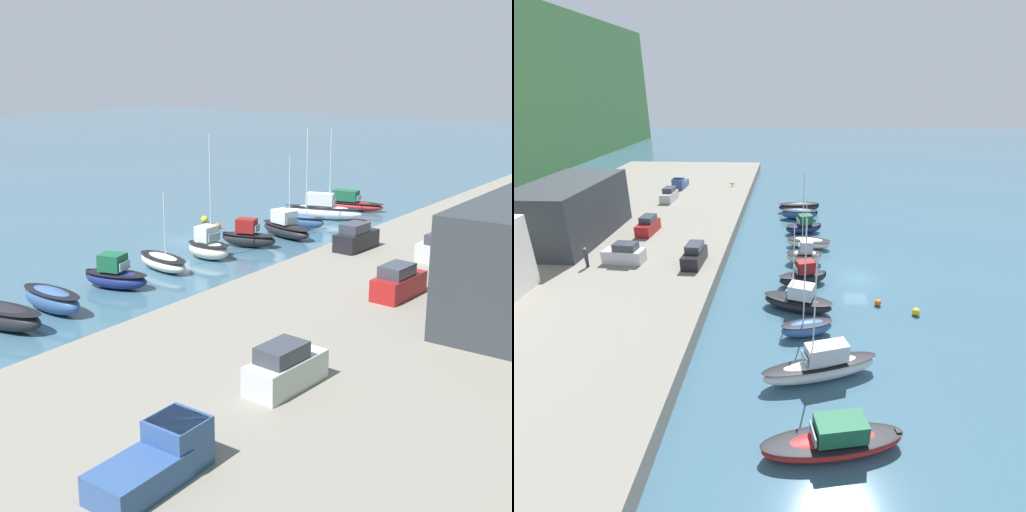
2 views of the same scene
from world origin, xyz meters
TOP-DOWN VIEW (x-y plane):
  - ground_plane at (0.00, 0.00)m, footprint 320.00×320.00m
  - moored_boat_0 at (-22.03, 4.66)m, footprint 3.64×8.42m
  - moored_boat_1 at (-16.01, 4.98)m, footprint 4.18×8.53m
  - moored_boat_2 at (-10.85, 5.78)m, footprint 2.63×4.60m
  - moored_boat_3 at (-6.79, 6.41)m, footprint 3.95×6.76m
  - moored_boat_4 at (-1.70, 5.82)m, footprint 3.21×5.33m
  - moored_boat_5 at (3.57, 5.51)m, footprint 2.30×4.16m
  - moored_boat_6 at (8.40, 4.85)m, footprint 3.17×5.87m
  - moored_boat_7 at (13.89, 5.33)m, footprint 3.43×5.43m
  - moored_boat_8 at (20.03, 5.84)m, footprint 2.23×5.68m
  - moored_boat_9 at (23.87, 5.81)m, footprint 2.94×6.82m
  - parked_car_0 at (-0.77, 24.56)m, footprint 2.11×4.32m
  - parked_car_1 at (23.36, 26.68)m, footprint 4.30×2.05m
  - parked_car_2 at (-0.82, 17.13)m, footprint 4.28×1.99m
  - parked_car_3 at (8.28, 25.09)m, footprint 4.30×2.04m
  - pickup_truck_0 at (32.07, 27.23)m, footprint 4.73×2.01m
  - person_on_quay at (-2.20, 27.95)m, footprint 0.40×0.40m
  - mooring_buoy_0 at (-5.68, -1.02)m, footprint 0.63×0.63m
  - mooring_buoy_1 at (-7.21, -4.07)m, footprint 0.71×0.71m

SIDE VIEW (x-z plane):
  - ground_plane at x=0.00m, z-range 0.00..0.00m
  - mooring_buoy_0 at x=-5.68m, z-range 0.00..0.63m
  - mooring_buoy_1 at x=-7.21m, z-range 0.00..0.71m
  - moored_boat_6 at x=8.40m, z-range -2.51..3.91m
  - moored_boat_2 at x=-10.85m, z-range -4.24..5.80m
  - moored_boat_0 at x=-22.03m, z-range -0.32..1.90m
  - moored_boat_9 at x=23.87m, z-range 0.04..1.65m
  - moored_boat_8 at x=20.03m, z-range 0.04..1.72m
  - moored_boat_4 at x=-1.70m, z-range -0.35..2.24m
  - moored_boat_7 at x=13.89m, z-range -0.35..2.24m
  - moored_boat_3 at x=-6.79m, z-range -2.97..4.89m
  - moored_boat_1 at x=-16.01m, z-range -3.72..5.80m
  - moored_boat_5 at x=3.57m, z-range -4.16..6.30m
  - pickup_truck_0 at x=32.07m, z-range 1.57..3.47m
  - parked_car_0 at x=-0.77m, z-range 1.54..3.70m
  - parked_car_1 at x=23.36m, z-range 1.54..3.70m
  - parked_car_2 at x=-0.82m, z-range 1.54..3.70m
  - parked_car_3 at x=8.28m, z-range 1.54..3.70m
  - person_on_quay at x=-2.20m, z-range 1.73..3.87m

